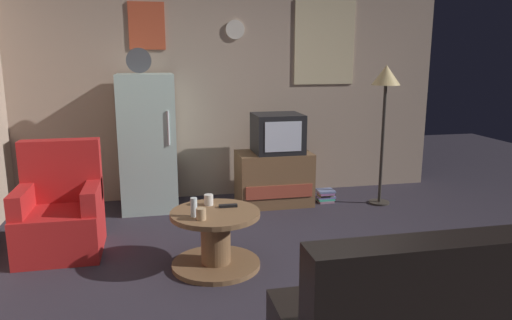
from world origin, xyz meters
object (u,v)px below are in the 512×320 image
Objects in this scene: fridge at (148,142)px; wine_glass at (194,207)px; book_stack at (325,196)px; crt_tv at (278,133)px; armchair at (61,214)px; coffee_table at (216,239)px; remote_control at (228,206)px; tv_stand at (274,178)px; mug_ceramic_tan at (201,214)px; mug_ceramic_white at (209,200)px; standing_lamp at (386,86)px.

fridge is 1.84m from wine_glass.
crt_tv is at bearing 172.35° from book_stack.
armchair is (-2.20, -0.95, -0.49)m from crt_tv.
coffee_table is 4.80× the size of remote_control.
fridge is 2.46× the size of coffee_table.
armchair reaches higher than remote_control.
book_stack is at bearing -7.25° from tv_stand.
mug_ceramic_white is at bearing 74.36° from mug_ceramic_tan.
mug_ceramic_white is 1.33m from armchair.
mug_ceramic_white is at bearing -139.16° from book_stack.
standing_lamp reaches higher than crt_tv.
tv_stand is 0.53m from crt_tv.
crt_tv is 2.06m from mug_ceramic_tan.
armchair reaches higher than book_stack.
fridge is 19.67× the size of mug_ceramic_tan.
fridge is at bearing 171.58° from standing_lamp.
mug_ceramic_tan is 0.36m from remote_control.
coffee_table is at bearing -119.30° from tv_stand.
armchair is (-3.37, -0.70, -1.02)m from standing_lamp.
coffee_table is 0.34m from mug_ceramic_white.
standing_lamp is 1.43m from book_stack.
book_stack is (0.61, -0.08, -0.23)m from tv_stand.
mug_ceramic_white is (0.14, 0.27, -0.03)m from wine_glass.
armchair is (-1.28, 0.62, 0.10)m from coffee_table.
wine_glass is at bearing -148.10° from remote_control.
armchair is 2.92m from book_stack.
crt_tv is 1.92m from coffee_table.
standing_lamp reaches higher than coffee_table.
tv_stand reaches higher than coffee_table.
fridge is 1.48m from tv_stand.
fridge is 1.94m from mug_ceramic_tan.
crt_tv is 2.01m from wine_glass.
fridge is at bearing 174.01° from book_stack.
tv_stand is 1.17× the size of coffee_table.
standing_lamp is at bearing 32.80° from remote_control.
standing_lamp is 10.60× the size of remote_control.
mug_ceramic_tan is (0.05, -0.08, -0.03)m from wine_glass.
remote_control is at bearing 36.91° from coffee_table.
coffee_table is 2.12m from book_stack.
mug_ceramic_tan is at bearing -134.16° from book_stack.
armchair is (-0.76, -1.09, -0.42)m from fridge.
fridge reaches higher than standing_lamp.
mug_ceramic_tan is 1.41m from armchair.
mug_ceramic_white is 2.06m from book_stack.
fridge reaches higher than mug_ceramic_white.
fridge reaches higher than tv_stand.
mug_ceramic_tan is 0.60× the size of remote_control.
standing_lamp is at bearing 11.75° from armchair.
wine_glass is at bearing -148.17° from standing_lamp.
standing_lamp reaches higher than remote_control.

